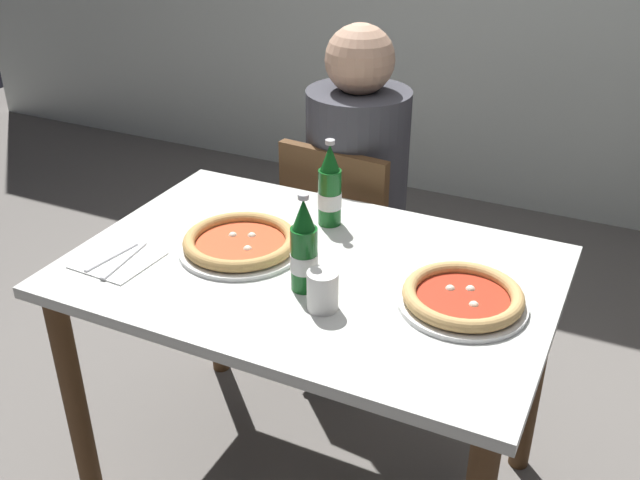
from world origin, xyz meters
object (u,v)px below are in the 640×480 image
at_px(paper_cup, 323,291).
at_px(beer_bottle_center, 330,189).
at_px(chair_behind_table, 348,241).
at_px(pizza_margherita_near, 463,298).
at_px(napkin_with_cutlery, 118,260).
at_px(beer_bottle_left, 304,250).
at_px(pizza_marinara_far, 241,243).
at_px(dining_table_main, 312,304).
at_px(diner_seated, 356,209).

bearing_deg(paper_cup, beer_bottle_center, 112.89).
relative_size(chair_behind_table, pizza_margherita_near, 2.84).
distance_m(napkin_with_cutlery, paper_cup, 0.56).
bearing_deg(beer_bottle_left, paper_cup, -37.84).
distance_m(chair_behind_table, beer_bottle_center, 0.54).
relative_size(beer_bottle_center, paper_cup, 2.60).
bearing_deg(beer_bottle_center, beer_bottle_left, -75.00).
xyz_separation_m(beer_bottle_left, paper_cup, (0.08, -0.06, -0.06)).
distance_m(chair_behind_table, pizza_marinara_far, 0.68).
relative_size(chair_behind_table, pizza_marinara_far, 2.62).
xyz_separation_m(pizza_marinara_far, beer_bottle_left, (0.23, -0.09, 0.08)).
relative_size(dining_table_main, diner_seated, 0.99).
bearing_deg(dining_table_main, beer_bottle_center, 104.11).
bearing_deg(chair_behind_table, beer_bottle_center, 110.90).
height_order(dining_table_main, paper_cup, paper_cup).
bearing_deg(dining_table_main, diner_seated, 103.35).
bearing_deg(diner_seated, pizza_marinara_far, -93.97).
height_order(napkin_with_cutlery, paper_cup, paper_cup).
xyz_separation_m(dining_table_main, diner_seated, (-0.16, 0.66, -0.05)).
bearing_deg(dining_table_main, pizza_margherita_near, -1.26).
relative_size(pizza_marinara_far, napkin_with_cutlery, 1.70).
distance_m(diner_seated, beer_bottle_center, 0.51).
height_order(dining_table_main, pizza_margherita_near, pizza_margherita_near).
bearing_deg(pizza_margherita_near, pizza_marinara_far, 179.66).
relative_size(beer_bottle_center, napkin_with_cutlery, 1.30).
bearing_deg(paper_cup, chair_behind_table, 109.36).
distance_m(diner_seated, paper_cup, 0.89).
xyz_separation_m(beer_bottle_center, paper_cup, (0.17, -0.39, -0.06)).
bearing_deg(beer_bottle_center, napkin_with_cutlery, -133.14).
bearing_deg(beer_bottle_center, dining_table_main, -75.89).
bearing_deg(beer_bottle_left, napkin_with_cutlery, -169.49).
xyz_separation_m(dining_table_main, pizza_marinara_far, (-0.20, -0.01, 0.13)).
xyz_separation_m(pizza_marinara_far, beer_bottle_center, (0.14, 0.24, 0.08)).
bearing_deg(napkin_with_cutlery, dining_table_main, 22.59).
relative_size(diner_seated, beer_bottle_center, 4.89).
distance_m(beer_bottle_center, paper_cup, 0.43).
distance_m(dining_table_main, diner_seated, 0.68).
relative_size(dining_table_main, napkin_with_cutlery, 6.30).
relative_size(pizza_marinara_far, paper_cup, 3.42).
height_order(dining_table_main, pizza_marinara_far, pizza_marinara_far).
height_order(diner_seated, pizza_margherita_near, diner_seated).
height_order(diner_seated, beer_bottle_center, diner_seated).
bearing_deg(dining_table_main, beer_bottle_left, -72.92).
xyz_separation_m(dining_table_main, pizza_margherita_near, (0.39, -0.01, 0.14)).
xyz_separation_m(pizza_margherita_near, beer_bottle_center, (-0.45, 0.24, 0.08)).
relative_size(beer_bottle_left, paper_cup, 2.60).
bearing_deg(paper_cup, dining_table_main, 123.97).
bearing_deg(dining_table_main, paper_cup, -56.03).
height_order(pizza_marinara_far, napkin_with_cutlery, pizza_marinara_far).
bearing_deg(chair_behind_table, pizza_marinara_far, 91.70).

